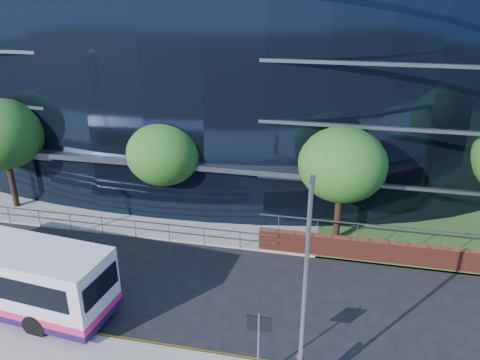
% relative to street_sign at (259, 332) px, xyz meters
% --- Properties ---
extents(ground, '(200.00, 200.00, 0.00)m').
position_rel_street_sign_xyz_m(ground, '(-4.50, 1.59, -2.15)').
color(ground, black).
rests_on(ground, ground).
extents(kerb, '(80.00, 0.25, 0.16)m').
position_rel_street_sign_xyz_m(kerb, '(-4.50, 0.59, -2.07)').
color(kerb, gray).
rests_on(kerb, ground).
extents(yellow_line_outer, '(80.00, 0.08, 0.01)m').
position_rel_street_sign_xyz_m(yellow_line_outer, '(-4.50, 0.79, -2.14)').
color(yellow_line_outer, gold).
rests_on(yellow_line_outer, ground).
extents(yellow_line_inner, '(80.00, 0.08, 0.01)m').
position_rel_street_sign_xyz_m(yellow_line_inner, '(-4.50, 0.94, -2.14)').
color(yellow_line_inner, gold).
rests_on(yellow_line_inner, ground).
extents(far_forecourt, '(50.00, 8.00, 0.10)m').
position_rel_street_sign_xyz_m(far_forecourt, '(-10.50, 12.59, -2.10)').
color(far_forecourt, gray).
rests_on(far_forecourt, ground).
extents(glass_office, '(44.00, 23.10, 16.00)m').
position_rel_street_sign_xyz_m(glass_office, '(-8.50, 22.44, 5.85)').
color(glass_office, black).
rests_on(glass_office, ground).
extents(guard_railings, '(24.00, 0.05, 1.10)m').
position_rel_street_sign_xyz_m(guard_railings, '(-12.50, 8.59, -1.33)').
color(guard_railings, slate).
rests_on(guard_railings, ground).
extents(street_sign, '(0.85, 0.09, 2.80)m').
position_rel_street_sign_xyz_m(street_sign, '(0.00, 0.00, 0.00)').
color(street_sign, slate).
rests_on(street_sign, pavement_near).
extents(tree_far_a, '(4.95, 4.95, 6.98)m').
position_rel_street_sign_xyz_m(tree_far_a, '(-17.50, 10.59, 2.71)').
color(tree_far_a, black).
rests_on(tree_far_a, ground).
extents(tree_far_b, '(4.29, 4.29, 6.05)m').
position_rel_street_sign_xyz_m(tree_far_b, '(-7.50, 11.09, 2.06)').
color(tree_far_b, black).
rests_on(tree_far_b, ground).
extents(tree_far_c, '(4.62, 4.62, 6.51)m').
position_rel_street_sign_xyz_m(tree_far_c, '(2.50, 10.59, 2.39)').
color(tree_far_c, black).
rests_on(tree_far_c, ground).
extents(streetlight_east, '(0.15, 0.77, 8.00)m').
position_rel_street_sign_xyz_m(streetlight_east, '(1.50, -0.59, 2.29)').
color(streetlight_east, slate).
rests_on(streetlight_east, pavement_near).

